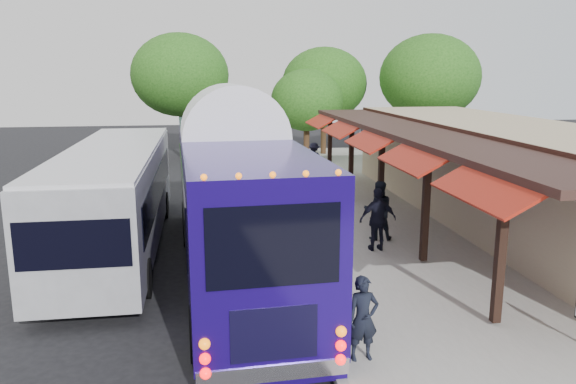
{
  "coord_description": "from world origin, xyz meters",
  "views": [
    {
      "loc": [
        -2.19,
        -14.26,
        5.4
      ],
      "look_at": [
        0.29,
        2.31,
        1.8
      ],
      "focal_mm": 35.0,
      "sensor_mm": 36.0,
      "label": 1
    }
  ],
  "objects_px": {
    "city_bus": "(116,193)",
    "ped_c": "(378,219)",
    "ped_a": "(363,318)",
    "ped_d": "(314,159)",
    "ped_b": "(378,210)",
    "coach_bus": "(234,194)"
  },
  "relations": [
    {
      "from": "city_bus",
      "to": "ped_c",
      "type": "bearing_deg",
      "value": -13.39
    },
    {
      "from": "ped_a",
      "to": "ped_c",
      "type": "relative_size",
      "value": 0.85
    },
    {
      "from": "city_bus",
      "to": "ped_d",
      "type": "bearing_deg",
      "value": 52.34
    },
    {
      "from": "city_bus",
      "to": "ped_b",
      "type": "bearing_deg",
      "value": -5.32
    },
    {
      "from": "coach_bus",
      "to": "ped_d",
      "type": "bearing_deg",
      "value": 67.42
    },
    {
      "from": "city_bus",
      "to": "ped_d",
      "type": "distance_m",
      "value": 13.74
    },
    {
      "from": "ped_d",
      "to": "ped_c",
      "type": "bearing_deg",
      "value": 81.21
    },
    {
      "from": "coach_bus",
      "to": "ped_b",
      "type": "bearing_deg",
      "value": 19.02
    },
    {
      "from": "ped_b",
      "to": "ped_d",
      "type": "height_order",
      "value": "ped_b"
    },
    {
      "from": "coach_bus",
      "to": "city_bus",
      "type": "xyz_separation_m",
      "value": [
        -3.48,
        2.58,
        -0.42
      ]
    },
    {
      "from": "coach_bus",
      "to": "city_bus",
      "type": "height_order",
      "value": "coach_bus"
    },
    {
      "from": "ped_b",
      "to": "ped_a",
      "type": "bearing_deg",
      "value": 80.26
    },
    {
      "from": "coach_bus",
      "to": "ped_b",
      "type": "xyz_separation_m",
      "value": [
        4.65,
        1.86,
        -1.08
      ]
    },
    {
      "from": "ped_a",
      "to": "ped_d",
      "type": "distance_m",
      "value": 19.18
    },
    {
      "from": "ped_a",
      "to": "ped_b",
      "type": "distance_m",
      "value": 7.8
    },
    {
      "from": "ped_a",
      "to": "city_bus",
      "type": "bearing_deg",
      "value": 120.14
    },
    {
      "from": "ped_b",
      "to": "ped_c",
      "type": "relative_size",
      "value": 1.0
    },
    {
      "from": "coach_bus",
      "to": "city_bus",
      "type": "distance_m",
      "value": 4.35
    },
    {
      "from": "ped_d",
      "to": "city_bus",
      "type": "bearing_deg",
      "value": 46.31
    },
    {
      "from": "coach_bus",
      "to": "ped_a",
      "type": "distance_m",
      "value": 5.99
    },
    {
      "from": "ped_a",
      "to": "ped_b",
      "type": "bearing_deg",
      "value": 66.29
    },
    {
      "from": "ped_b",
      "to": "ped_d",
      "type": "distance_m",
      "value": 11.62
    }
  ]
}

